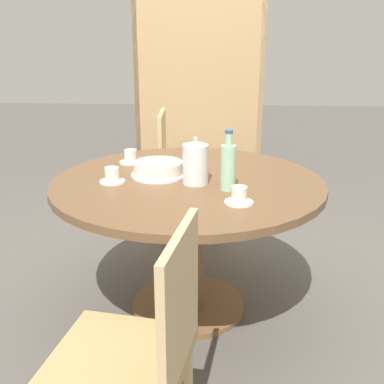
# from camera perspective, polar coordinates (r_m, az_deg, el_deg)

# --- Properties ---
(ground_plane) EXTENTS (14.00, 14.00, 0.00)m
(ground_plane) POSITION_cam_1_polar(r_m,az_deg,el_deg) (2.62, -0.43, -13.47)
(ground_plane) COLOR #56514C
(dining_table) EXTENTS (1.31, 1.31, 0.71)m
(dining_table) POSITION_cam_1_polar(r_m,az_deg,el_deg) (2.37, -0.46, -2.15)
(dining_table) COLOR brown
(dining_table) RESTS_ON ground_plane
(chair_a) EXTENTS (0.44, 0.44, 0.87)m
(chair_a) POSITION_cam_1_polar(r_m,az_deg,el_deg) (3.33, -1.19, 2.51)
(chair_a) COLOR tan
(chair_a) RESTS_ON ground_plane
(chair_b) EXTENTS (0.48, 0.48, 0.87)m
(chair_b) POSITION_cam_1_polar(r_m,az_deg,el_deg) (1.57, -6.43, -18.15)
(chair_b) COLOR tan
(chair_b) RESTS_ON ground_plane
(bookshelf) EXTENTS (0.98, 0.28, 1.89)m
(bookshelf) POSITION_cam_1_polar(r_m,az_deg,el_deg) (3.85, 0.93, 11.96)
(bookshelf) COLOR tan
(bookshelf) RESTS_ON ground_plane
(coffee_pot) EXTENTS (0.12, 0.12, 0.22)m
(coffee_pot) POSITION_cam_1_polar(r_m,az_deg,el_deg) (2.24, 0.41, 3.51)
(coffee_pot) COLOR silver
(coffee_pot) RESTS_ON dining_table
(water_bottle) EXTENTS (0.07, 0.07, 0.27)m
(water_bottle) POSITION_cam_1_polar(r_m,az_deg,el_deg) (2.15, 4.31, 3.10)
(water_bottle) COLOR #99C6A3
(water_bottle) RESTS_ON dining_table
(cake_main) EXTENTS (0.27, 0.27, 0.07)m
(cake_main) POSITION_cam_1_polar(r_m,az_deg,el_deg) (2.38, -4.01, 2.70)
(cake_main) COLOR silver
(cake_main) RESTS_ON dining_table
(cup_a) EXTENTS (0.12, 0.12, 0.07)m
(cup_a) POSITION_cam_1_polar(r_m,az_deg,el_deg) (2.31, -9.45, 1.85)
(cup_a) COLOR silver
(cup_a) RESTS_ON dining_table
(cup_b) EXTENTS (0.12, 0.12, 0.07)m
(cup_b) POSITION_cam_1_polar(r_m,az_deg,el_deg) (2.63, -7.29, 4.08)
(cup_b) COLOR silver
(cup_b) RESTS_ON dining_table
(cup_c) EXTENTS (0.12, 0.12, 0.07)m
(cup_c) POSITION_cam_1_polar(r_m,az_deg,el_deg) (2.01, 5.60, -0.54)
(cup_c) COLOR silver
(cup_c) RESTS_ON dining_table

